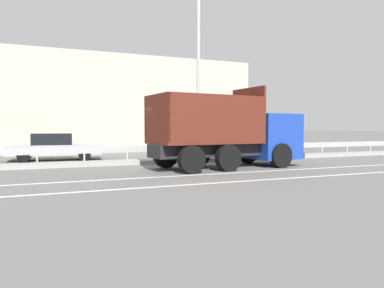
{
  "coord_description": "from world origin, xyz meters",
  "views": [
    {
      "loc": [
        -5.5,
        -15.3,
        1.69
      ],
      "look_at": [
        1.24,
        0.31,
        0.96
      ],
      "focal_mm": 35.0,
      "sensor_mm": 36.0,
      "label": 1
    }
  ],
  "objects": [
    {
      "name": "median_guardrail",
      "position": [
        0.0,
        3.25,
        0.57
      ],
      "size": [
        69.91,
        0.09,
        0.78
      ],
      "color": "#9EA0A5",
      "rests_on": "ground_plane"
    },
    {
      "name": "lane_strip_1",
      "position": [
        2.12,
        -5.1,
        0.0
      ],
      "size": [
        69.91,
        0.16,
        0.01
      ],
      "primitive_type": "cube",
      "color": "silver",
      "rests_on": "ground_plane"
    },
    {
      "name": "ground_plane",
      "position": [
        0.0,
        0.0,
        0.0
      ],
      "size": [
        320.0,
        320.0,
        0.0
      ],
      "primitive_type": "plane",
      "color": "#605E5B"
    },
    {
      "name": "median_island",
      "position": [
        0.0,
        1.88,
        0.09
      ],
      "size": [
        38.45,
        1.1,
        0.18
      ],
      "primitive_type": "cube",
      "color": "gray",
      "rests_on": "ground_plane"
    },
    {
      "name": "parked_car_4",
      "position": [
        -4.39,
        5.44,
        0.71
      ],
      "size": [
        4.77,
        2.25,
        1.41
      ],
      "rotation": [
        0.0,
        0.0,
        -1.65
      ],
      "color": "#A3A3A8",
      "rests_on": "ground_plane"
    },
    {
      "name": "background_building_1",
      "position": [
        0.82,
        18.12,
        3.46
      ],
      "size": [
        19.82,
        14.6,
        6.92
      ],
      "primitive_type": "cube",
      "color": "#B7AD99",
      "rests_on": "ground_plane"
    },
    {
      "name": "median_road_sign",
      "position": [
        6.34,
        1.88,
        1.3
      ],
      "size": [
        0.85,
        0.16,
        2.39
      ],
      "color": "white",
      "rests_on": "ground_plane"
    },
    {
      "name": "street_lamp_1",
      "position": [
        2.28,
        1.72,
        4.92
      ],
      "size": [
        0.71,
        2.4,
        8.84
      ],
      "color": "#ADADB2",
      "rests_on": "ground_plane"
    },
    {
      "name": "dump_truck",
      "position": [
        2.92,
        -1.19,
        1.23
      ],
      "size": [
        6.89,
        3.12,
        3.45
      ],
      "rotation": [
        0.0,
        0.0,
        -1.48
      ],
      "color": "#19389E",
      "rests_on": "ground_plane"
    },
    {
      "name": "lane_strip_0",
      "position": [
        2.12,
        -3.06,
        0.0
      ],
      "size": [
        69.91,
        0.16,
        0.01
      ],
      "primitive_type": "cube",
      "color": "silver",
      "rests_on": "ground_plane"
    }
  ]
}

